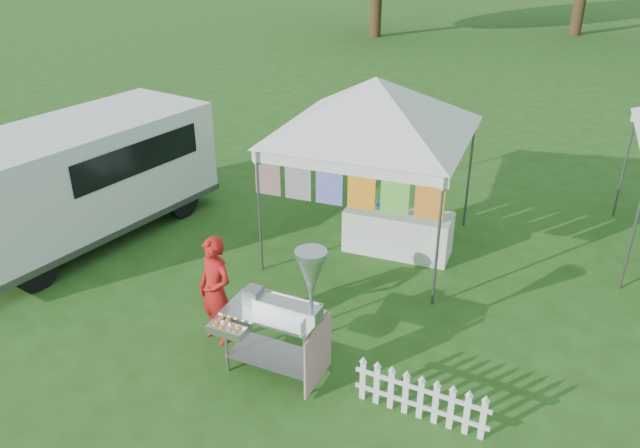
% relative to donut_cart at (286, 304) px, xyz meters
% --- Properties ---
extents(ground, '(120.00, 120.00, 0.00)m').
position_rel_donut_cart_xyz_m(ground, '(-0.05, 0.19, -1.09)').
color(ground, '#284B15').
rests_on(ground, ground).
extents(canopy_main, '(4.24, 4.24, 3.45)m').
position_rel_donut_cart_xyz_m(canopy_main, '(-0.05, 3.69, 1.90)').
color(canopy_main, '#59595E').
rests_on(canopy_main, ground).
extents(donut_cart, '(1.37, 0.85, 1.85)m').
position_rel_donut_cart_xyz_m(donut_cart, '(0.00, 0.00, 0.00)').
color(donut_cart, gray).
rests_on(donut_cart, ground).
extents(vendor, '(0.66, 0.54, 1.55)m').
position_rel_donut_cart_xyz_m(vendor, '(-1.20, 0.37, -0.31)').
color(vendor, red).
rests_on(vendor, ground).
extents(cargo_van, '(3.05, 5.30, 2.07)m').
position_rel_donut_cart_xyz_m(cargo_van, '(-4.96, 2.35, 0.03)').
color(cargo_van, white).
rests_on(cargo_van, ground).
extents(picket_fence, '(1.61, 0.19, 0.56)m').
position_rel_donut_cart_xyz_m(picket_fence, '(1.72, -0.14, -0.80)').
color(picket_fence, white).
rests_on(picket_fence, ground).
extents(display_table, '(1.80, 0.70, 0.76)m').
position_rel_donut_cart_xyz_m(display_table, '(0.45, 3.68, -0.71)').
color(display_table, white).
rests_on(display_table, ground).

